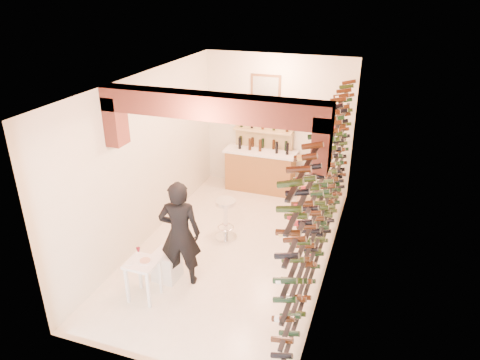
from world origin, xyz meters
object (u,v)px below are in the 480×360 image
(white_stool, at_px, (167,265))
(chrome_barstool, at_px, (226,216))
(wine_rack, at_px, (321,186))
(tasting_table, at_px, (143,268))
(person, at_px, (180,234))
(back_counter, at_px, (260,169))
(crate_lower, at_px, (309,205))

(white_stool, distance_m, chrome_barstool, 1.63)
(chrome_barstool, bearing_deg, wine_rack, -9.23)
(tasting_table, relative_size, chrome_barstool, 0.99)
(wine_rack, height_order, person, wine_rack)
(back_counter, distance_m, crate_lower, 1.58)
(wine_rack, height_order, chrome_barstool, wine_rack)
(crate_lower, bearing_deg, person, -116.28)
(back_counter, height_order, white_stool, back_counter)
(person, bearing_deg, chrome_barstool, -112.83)
(wine_rack, bearing_deg, back_counter, 124.66)
(tasting_table, bearing_deg, chrome_barstool, 74.75)
(wine_rack, xyz_separation_m, back_counter, (-1.83, 2.65, -1.02))
(white_stool, bearing_deg, crate_lower, 59.90)
(back_counter, relative_size, person, 0.92)
(white_stool, relative_size, person, 0.27)
(wine_rack, distance_m, back_counter, 3.38)
(tasting_table, relative_size, crate_lower, 1.58)
(wine_rack, xyz_separation_m, tasting_table, (-2.41, -1.81, -0.99))
(crate_lower, bearing_deg, back_counter, 151.42)
(white_stool, height_order, crate_lower, white_stool)
(person, distance_m, crate_lower, 3.59)
(chrome_barstool, xyz_separation_m, crate_lower, (1.34, 1.62, -0.32))
(back_counter, xyz_separation_m, chrome_barstool, (0.00, -2.35, -0.05))
(white_stool, relative_size, crate_lower, 0.97)
(chrome_barstool, distance_m, crate_lower, 2.13)
(person, relative_size, crate_lower, 3.54)
(person, xyz_separation_m, chrome_barstool, (0.21, 1.52, -0.44))
(wine_rack, distance_m, person, 2.46)
(tasting_table, distance_m, chrome_barstool, 2.19)
(wine_rack, xyz_separation_m, crate_lower, (-0.48, 1.91, -1.39))
(back_counter, relative_size, crate_lower, 3.26)
(tasting_table, height_order, person, person)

